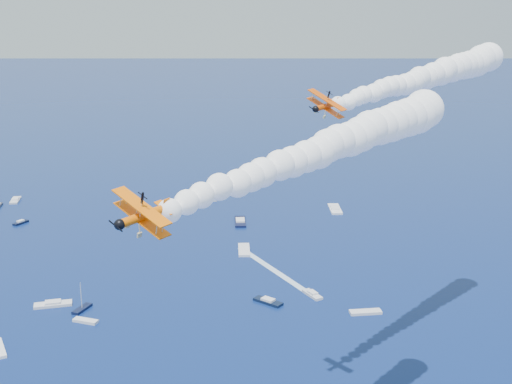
{
  "coord_description": "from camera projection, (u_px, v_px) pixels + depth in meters",
  "views": [
    {
      "loc": [
        -6.13,
        -66.86,
        73.2
      ],
      "look_at": [
        0.14,
        20.09,
        49.19
      ],
      "focal_mm": 47.09,
      "sensor_mm": 36.0,
      "label": 1
    }
  ],
  "objects": [
    {
      "name": "biplane_lead",
      "position": [
        327.0,
        106.0,
        108.94
      ],
      "size": [
        10.58,
        10.82,
        7.42
      ],
      "primitive_type": null,
      "rotation": [
        -0.39,
        0.07,
        3.88
      ],
      "color": "#DD4904"
    },
    {
      "name": "biplane_trail",
      "position": [
        144.0,
        216.0,
        68.72
      ],
      "size": [
        11.12,
        11.39,
        7.45
      ],
      "primitive_type": null,
      "rotation": [
        -0.32,
        0.07,
        3.9
      ],
      "color": "#FF6A05"
    },
    {
      "name": "smoke_trail_lead",
      "position": [
        423.0,
        78.0,
        129.58
      ],
      "size": [
        63.69,
        63.49,
        11.05
      ],
      "primitive_type": null,
      "rotation": [
        0.0,
        0.0,
        3.88
      ],
      "color": "white"
    },
    {
      "name": "smoke_trail_trail",
      "position": [
        323.0,
        149.0,
        89.66
      ],
      "size": [
        63.7,
        63.61,
        11.05
      ],
      "primitive_type": null,
      "rotation": [
        0.0,
        0.0,
        3.9
      ],
      "color": "white"
    },
    {
      "name": "spectator_boats",
      "position": [
        229.0,
        271.0,
        192.04
      ],
      "size": [
        208.6,
        173.75,
        0.7
      ],
      "color": "silver",
      "rests_on": "ground"
    },
    {
      "name": "boat_wakes",
      "position": [
        82.0,
        353.0,
        146.95
      ],
      "size": [
        101.95,
        121.45,
        0.04
      ],
      "color": "white",
      "rests_on": "ground"
    }
  ]
}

